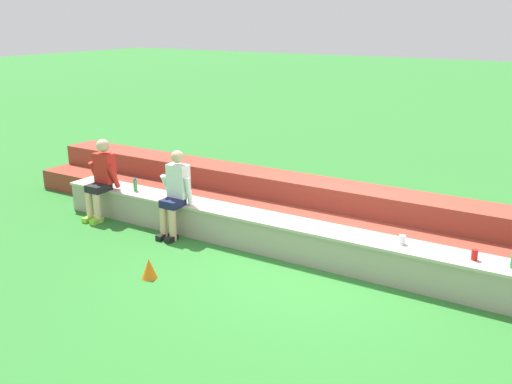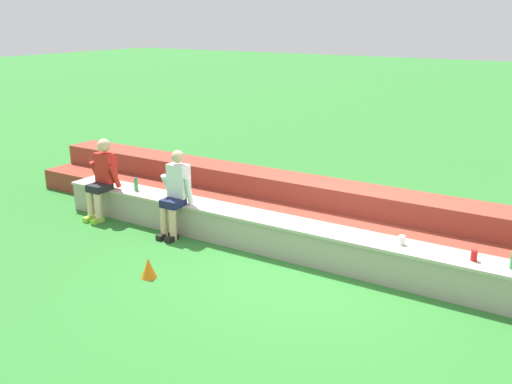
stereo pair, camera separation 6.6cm
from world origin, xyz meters
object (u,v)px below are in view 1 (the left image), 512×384
object	(u,v)px
person_far_left	(101,177)
plastic_cup_middle	(402,240)
water_bottle_mid_right	(135,185)
plastic_cup_right_end	(475,255)
sports_cone	(149,268)
person_left_of_center	(175,192)

from	to	relation	value
person_far_left	plastic_cup_middle	distance (m)	4.99
water_bottle_mid_right	plastic_cup_middle	size ratio (longest dim) A/B	1.86
plastic_cup_right_end	plastic_cup_middle	size ratio (longest dim) A/B	1.11
plastic_cup_right_end	water_bottle_mid_right	bearing A→B (deg)	-179.88
plastic_cup_middle	water_bottle_mid_right	bearing A→B (deg)	-179.44
plastic_cup_right_end	sports_cone	world-z (taller)	plastic_cup_right_end
person_left_of_center	water_bottle_mid_right	size ratio (longest dim) A/B	6.21
person_far_left	water_bottle_mid_right	distance (m)	0.58
plastic_cup_middle	person_left_of_center	bearing A→B (deg)	-175.33
water_bottle_mid_right	plastic_cup_right_end	bearing A→B (deg)	0.12
water_bottle_mid_right	person_left_of_center	bearing A→B (deg)	-12.83
person_far_left	plastic_cup_right_end	distance (m)	5.86
plastic_cup_right_end	plastic_cup_middle	world-z (taller)	plastic_cup_right_end
person_far_left	water_bottle_mid_right	xyz separation A→B (m)	(0.52, 0.24, -0.11)
water_bottle_mid_right	sports_cone	size ratio (longest dim) A/B	0.80
plastic_cup_right_end	person_far_left	bearing A→B (deg)	-177.50
person_far_left	plastic_cup_right_end	size ratio (longest dim) A/B	10.40
plastic_cup_right_end	sports_cone	xyz separation A→B (m)	(-3.65, -1.61, -0.42)
person_far_left	sports_cone	size ratio (longest dim) A/B	4.95
water_bottle_mid_right	plastic_cup_right_end	world-z (taller)	water_bottle_mid_right
person_left_of_center	sports_cone	bearing A→B (deg)	-64.20
person_left_of_center	water_bottle_mid_right	distance (m)	1.07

